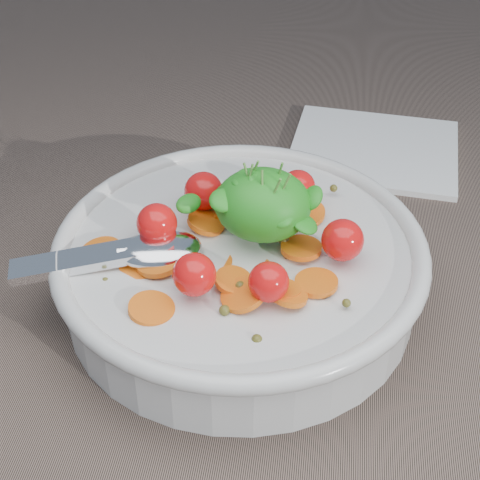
# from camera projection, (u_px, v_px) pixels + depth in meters

# --- Properties ---
(ground) EXTENTS (6.00, 6.00, 0.00)m
(ground) POSITION_uv_depth(u_px,v_px,m) (244.00, 308.00, 0.50)
(ground) COLOR #725E51
(ground) RESTS_ON ground
(bowl) EXTENTS (0.26, 0.25, 0.10)m
(bowl) POSITION_uv_depth(u_px,v_px,m) (240.00, 265.00, 0.49)
(bowl) COLOR silver
(bowl) RESTS_ON ground
(napkin) EXTENTS (0.16, 0.14, 0.01)m
(napkin) POSITION_uv_depth(u_px,v_px,m) (374.00, 150.00, 0.65)
(napkin) COLOR white
(napkin) RESTS_ON ground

